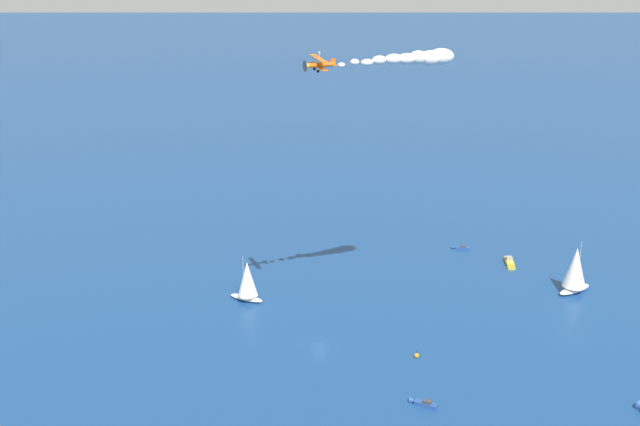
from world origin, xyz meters
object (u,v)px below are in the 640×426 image
at_px(motorboat_offshore, 460,248).
at_px(biplane_lead, 319,64).
at_px(marker_buoy, 417,355).
at_px(motorboat_inshore, 422,403).
at_px(wingwalker_lead, 319,54).
at_px(sailboat_ahead, 575,270).
at_px(motorboat_far_port, 510,263).
at_px(sailboat_trailing, 247,281).

distance_m(motorboat_offshore, biplane_lead, 97.93).
bearing_deg(biplane_lead, marker_buoy, -125.47).
height_order(motorboat_inshore, wingwalker_lead, wingwalker_lead).
relative_size(sailboat_ahead, biplane_lead, 1.92).
relative_size(motorboat_far_port, sailboat_trailing, 0.68).
height_order(motorboat_offshore, wingwalker_lead, wingwalker_lead).
bearing_deg(motorboat_offshore, motorboat_inshore, 142.76).
height_order(biplane_lead, wingwalker_lead, wingwalker_lead).
bearing_deg(sailboat_trailing, biplane_lead, -166.65).
relative_size(motorboat_offshore, biplane_lead, 0.69).
xyz_separation_m(motorboat_offshore, sailboat_ahead, (-38.64, -10.35, 6.04)).
bearing_deg(motorboat_inshore, wingwalker_lead, 17.58).
relative_size(motorboat_inshore, marker_buoy, 2.56).
relative_size(motorboat_offshore, wingwalker_lead, 3.32).
height_order(sailboat_ahead, marker_buoy, sailboat_ahead).
xyz_separation_m(biplane_lead, wingwalker_lead, (-0.24, 0.01, 2.14)).
xyz_separation_m(motorboat_far_port, motorboat_inshore, (-53.65, 59.58, -0.19)).
bearing_deg(motorboat_inshore, sailboat_trailing, 15.42).
xyz_separation_m(motorboat_far_port, wingwalker_lead, (-23.54, 69.11, 65.63)).
height_order(motorboat_far_port, sailboat_trailing, sailboat_trailing).
bearing_deg(marker_buoy, sailboat_trailing, 30.48).
bearing_deg(motorboat_offshore, sailboat_trailing, 97.99).
bearing_deg(motorboat_offshore, wingwalker_lead, 122.50).
xyz_separation_m(marker_buoy, biplane_lead, (12.93, 18.14, 63.74)).
height_order(marker_buoy, biplane_lead, biplane_lead).
distance_m(motorboat_far_port, motorboat_offshore, 17.64).
bearing_deg(sailboat_ahead, marker_buoy, 104.35).
relative_size(sailboat_ahead, marker_buoy, 6.73).
distance_m(sailboat_ahead, wingwalker_lead, 94.53).
distance_m(motorboat_inshore, motorboat_offshore, 88.08).
relative_size(motorboat_far_port, biplane_lead, 1.11).
relative_size(biplane_lead, wingwalker_lead, 4.79).
bearing_deg(wingwalker_lead, motorboat_offshore, -57.50).
bearing_deg(biplane_lead, motorboat_inshore, -162.57).
height_order(motorboat_offshore, biplane_lead, biplane_lead).
height_order(motorboat_inshore, sailboat_trailing, sailboat_trailing).
bearing_deg(biplane_lead, sailboat_trailing, 13.35).
bearing_deg(sailboat_trailing, wingwalker_lead, -166.78).
bearing_deg(motorboat_far_port, sailboat_ahead, -169.58).
bearing_deg(motorboat_inshore, marker_buoy, -26.34).
relative_size(motorboat_far_port, motorboat_offshore, 1.60).
bearing_deg(motorboat_offshore, motorboat_far_port, -159.16).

